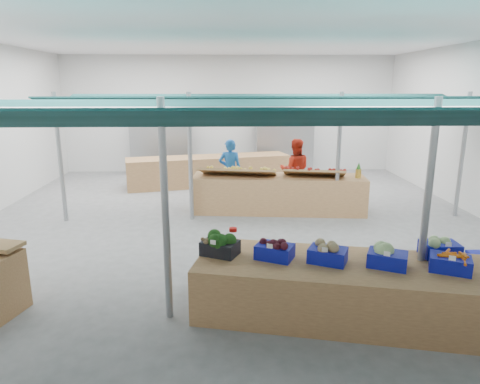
{
  "coord_description": "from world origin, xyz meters",
  "views": [
    {
      "loc": [
        -0.24,
        -9.42,
        3.13
      ],
      "look_at": [
        0.08,
        -1.6,
        1.18
      ],
      "focal_mm": 32.0,
      "sensor_mm": 36.0,
      "label": 1
    }
  ],
  "objects": [
    {
      "name": "sparrow",
      "position": [
        -0.49,
        -3.79,
        1.03
      ],
      "size": [
        0.12,
        0.09,
        0.11
      ],
      "rotation": [
        0.0,
        0.0,
        -0.44
      ],
      "color": "brown",
      "rests_on": "crate_broccoli"
    },
    {
      "name": "crate_celeriac",
      "position": [
        1.18,
        -4.02,
        0.93
      ],
      "size": [
        0.6,
        0.53,
        0.31
      ],
      "rotation": [
        0.0,
        0.0,
        -0.44
      ],
      "color": "#0D1496",
      "rests_on": "veg_counter"
    },
    {
      "name": "apple_heap_red",
      "position": [
        2.01,
        0.86,
        1.09
      ],
      "size": [
        1.61,
        0.98,
        0.27
      ],
      "rotation": [
        0.0,
        0.0,
        -0.2
      ],
      "color": "#997247",
      "rests_on": "fruit_counter"
    },
    {
      "name": "awnings",
      "position": [
        0.75,
        -1.75,
        2.78
      ],
      "size": [
        9.5,
        7.08,
        0.3
      ],
      "color": "#0A2D2C",
      "rests_on": "pole_grid"
    },
    {
      "name": "crate_extra",
      "position": [
        2.82,
        -3.87,
        0.93
      ],
      "size": [
        0.51,
        0.41,
        0.32
      ],
      "rotation": [
        0.0,
        0.0,
        -0.02
      ],
      "color": "#0D1496",
      "rests_on": "veg_counter"
    },
    {
      "name": "far_counter",
      "position": [
        -0.7,
        4.16,
        0.47
      ],
      "size": [
        5.27,
        2.19,
        0.93
      ],
      "primitive_type": "cube",
      "rotation": [
        0.0,
        0.0,
        0.23
      ],
      "color": "brown",
      "rests_on": "floor"
    },
    {
      "name": "apple_heap_yellow",
      "position": [
        0.13,
        1.05,
        1.09
      ],
      "size": [
        2.0,
        1.06,
        0.27
      ],
      "rotation": [
        0.0,
        0.0,
        -0.2
      ],
      "color": "#997247",
      "rests_on": "fruit_counter"
    },
    {
      "name": "pole_ribbon",
      "position": [
        -0.1,
        -3.54,
        1.08
      ],
      "size": [
        0.12,
        0.12,
        0.28
      ],
      "color": "red",
      "rests_on": "pole_grid"
    },
    {
      "name": "crate_beets",
      "position": [
        0.47,
        -3.86,
        0.92
      ],
      "size": [
        0.6,
        0.53,
        0.29
      ],
      "rotation": [
        0.0,
        0.0,
        -0.44
      ],
      "color": "#0D1496",
      "rests_on": "veg_counter"
    },
    {
      "name": "crate_broccoli",
      "position": [
        -0.29,
        -3.69,
        0.94
      ],
      "size": [
        0.6,
        0.53,
        0.35
      ],
      "rotation": [
        0.0,
        0.0,
        -0.44
      ],
      "color": "black",
      "rests_on": "veg_counter"
    },
    {
      "name": "hall",
      "position": [
        0.0,
        1.44,
        2.65
      ],
      "size": [
        13.0,
        13.0,
        13.0
      ],
      "color": "silver",
      "rests_on": "ground"
    },
    {
      "name": "back_shelving_left",
      "position": [
        -2.5,
        6.0,
        1.0
      ],
      "size": [
        2.0,
        0.5,
        2.0
      ],
      "primitive_type": "cube",
      "color": "#B23F33",
      "rests_on": "floor"
    },
    {
      "name": "pole_grid",
      "position": [
        0.75,
        -1.75,
        1.81
      ],
      "size": [
        10.0,
        4.6,
        3.0
      ],
      "color": "gray",
      "rests_on": "floor"
    },
    {
      "name": "crate_cabbage",
      "position": [
        1.95,
        -4.19,
        0.94
      ],
      "size": [
        0.6,
        0.53,
        0.35
      ],
      "rotation": [
        0.0,
        0.0,
        -0.44
      ],
      "color": "#0D1496",
      "rests_on": "veg_counter"
    },
    {
      "name": "crate_carrots",
      "position": [
        2.71,
        -4.36,
        0.89
      ],
      "size": [
        0.6,
        0.53,
        0.29
      ],
      "rotation": [
        0.0,
        0.0,
        -0.44
      ],
      "color": "#0D1496",
      "rests_on": "veg_counter"
    },
    {
      "name": "back_shelving_right",
      "position": [
        2.0,
        6.0,
        1.0
      ],
      "size": [
        2.0,
        0.5,
        2.0
      ],
      "primitive_type": "cube",
      "color": "#B23F33",
      "rests_on": "floor"
    },
    {
      "name": "vendor_left",
      "position": [
        -0.04,
        2.15,
        0.86
      ],
      "size": [
        0.67,
        0.47,
        1.72
      ],
      "primitive_type": "imported",
      "rotation": [
        0.0,
        0.0,
        3.04
      ],
      "color": "#1956A6",
      "rests_on": "floor"
    },
    {
      "name": "floor",
      "position": [
        0.0,
        0.0,
        0.0
      ],
      "size": [
        13.0,
        13.0,
        0.0
      ],
      "primitive_type": "plane",
      "color": "slate",
      "rests_on": "ground"
    },
    {
      "name": "fruit_counter",
      "position": [
        1.16,
        1.05,
        0.46
      ],
      "size": [
        4.39,
        1.45,
        0.92
      ],
      "primitive_type": "cube",
      "rotation": [
        0.0,
        0.0,
        -0.1
      ],
      "color": "brown",
      "rests_on": "floor"
    },
    {
      "name": "veg_counter",
      "position": [
        1.4,
        -4.07,
        0.39
      ],
      "size": [
        4.22,
        2.19,
        0.78
      ],
      "primitive_type": "cube",
      "rotation": [
        0.0,
        0.0,
        -0.22
      ],
      "color": "brown",
      "rests_on": "floor"
    },
    {
      "name": "pineapple",
      "position": [
        3.09,
        0.75,
        1.1
      ],
      "size": [
        0.14,
        0.14,
        0.39
      ],
      "rotation": [
        0.0,
        0.0,
        -0.2
      ],
      "color": "#8C6019",
      "rests_on": "fruit_counter"
    },
    {
      "name": "vendor_right",
      "position": [
        1.76,
        2.15,
        0.86
      ],
      "size": [
        0.9,
        0.73,
        1.72
      ],
      "primitive_type": "imported",
      "rotation": [
        0.0,
        0.0,
        3.04
      ],
      "color": "red",
      "rests_on": "floor"
    }
  ]
}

